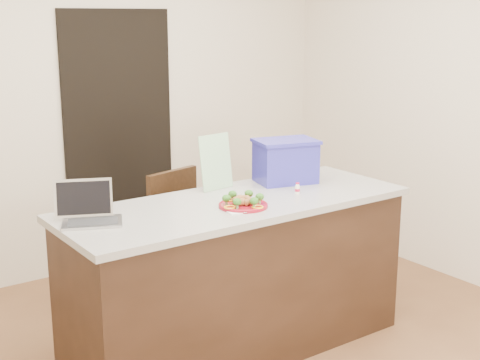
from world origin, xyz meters
TOP-DOWN VIEW (x-y plane):
  - room_shell at (0.00, 0.00)m, footprint 4.00×4.00m
  - doorway at (0.10, 1.98)m, footprint 0.90×0.02m
  - island at (0.00, 0.25)m, footprint 2.06×0.76m
  - plate at (-0.05, 0.12)m, footprint 0.27×0.27m
  - meatballs at (-0.04, 0.12)m, footprint 0.11×0.11m
  - broccoli at (-0.05, 0.12)m, footprint 0.22×0.23m
  - pepper_rings at (-0.05, 0.12)m, footprint 0.27×0.27m
  - napkin at (-0.11, 0.08)m, footprint 0.17×0.17m
  - fork at (-0.13, 0.09)m, footprint 0.04×0.16m
  - knife at (-0.08, 0.07)m, footprint 0.04×0.19m
  - yogurt_bottle at (0.39, 0.17)m, footprint 0.03×0.03m
  - laptop at (-0.85, 0.37)m, footprint 0.36×0.35m
  - leaflet at (0.05, 0.54)m, footprint 0.24×0.08m
  - blue_box at (0.50, 0.43)m, footprint 0.43×0.36m
  - chair at (0.00, 0.89)m, footprint 0.51×0.52m

SIDE VIEW (x-z plane):
  - island at x=0.00m, z-range 0.00..0.92m
  - chair at x=0.00m, z-range 0.07..1.02m
  - napkin at x=-0.11m, z-range 0.92..0.93m
  - fork at x=-0.13m, z-range 0.93..0.93m
  - knife at x=-0.08m, z-range 0.93..0.93m
  - plate at x=-0.05m, z-range 0.92..0.94m
  - pepper_rings at x=-0.05m, z-range 0.94..0.94m
  - yogurt_bottle at x=0.39m, z-range 0.91..0.98m
  - meatballs at x=-0.04m, z-range 0.94..0.98m
  - broccoli at x=-0.05m, z-range 0.95..0.99m
  - laptop at x=-0.85m, z-range 0.87..1.08m
  - doorway at x=0.10m, z-range 0.00..2.00m
  - blue_box at x=0.50m, z-range 0.92..1.19m
  - leaflet at x=0.05m, z-range 0.92..1.25m
  - room_shell at x=0.00m, z-range -0.38..3.62m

